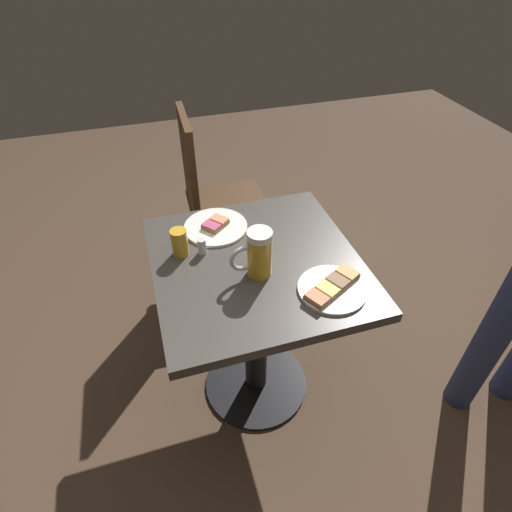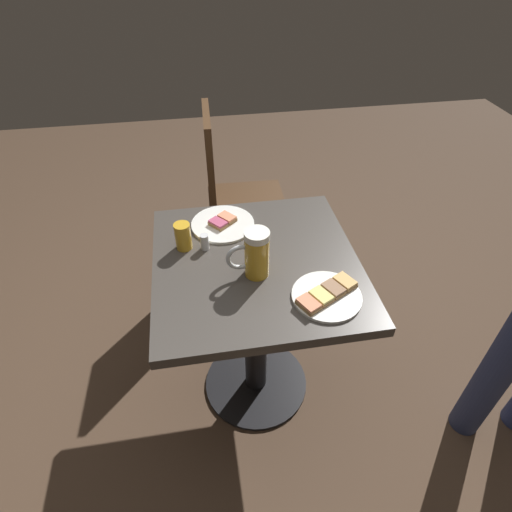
% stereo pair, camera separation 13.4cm
% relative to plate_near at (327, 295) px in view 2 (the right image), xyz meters
% --- Properties ---
extents(ground_plane, '(6.00, 6.00, 0.00)m').
position_rel_plate_near_xyz_m(ground_plane, '(-0.20, -0.18, -0.73)').
color(ground_plane, '#4C3828').
extents(cafe_table, '(0.69, 0.67, 0.72)m').
position_rel_plate_near_xyz_m(cafe_table, '(-0.20, -0.18, -0.19)').
color(cafe_table, black).
rests_on(cafe_table, ground_plane).
extents(plate_near, '(0.21, 0.21, 0.03)m').
position_rel_plate_near_xyz_m(plate_near, '(0.00, 0.00, 0.00)').
color(plate_near, white).
rests_on(plate_near, cafe_table).
extents(plate_far, '(0.23, 0.23, 0.03)m').
position_rel_plate_near_xyz_m(plate_far, '(-0.41, -0.27, -0.00)').
color(plate_far, white).
rests_on(plate_far, cafe_table).
extents(beer_mug, '(0.08, 0.14, 0.16)m').
position_rel_plate_near_xyz_m(beer_mug, '(-0.14, -0.19, 0.07)').
color(beer_mug, gold).
rests_on(beer_mug, cafe_table).
extents(beer_glass_small, '(0.05, 0.05, 0.10)m').
position_rel_plate_near_xyz_m(beer_glass_small, '(-0.30, -0.41, 0.04)').
color(beer_glass_small, gold).
rests_on(beer_glass_small, cafe_table).
extents(salt_shaker, '(0.03, 0.03, 0.06)m').
position_rel_plate_near_xyz_m(salt_shaker, '(-0.29, -0.34, 0.02)').
color(salt_shaker, silver).
rests_on(salt_shaker, cafe_table).
extents(cafe_chair, '(0.39, 0.39, 0.93)m').
position_rel_plate_near_xyz_m(cafe_chair, '(-0.93, -0.17, -0.20)').
color(cafe_chair, '#472D19').
rests_on(cafe_chair, ground_plane).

